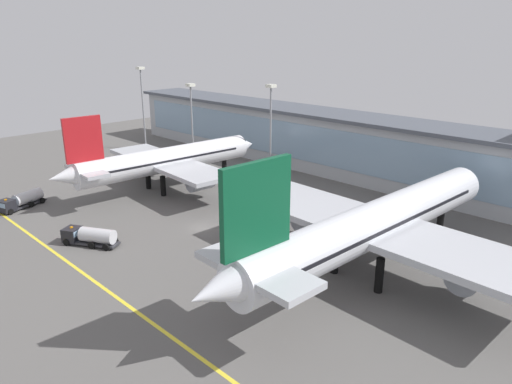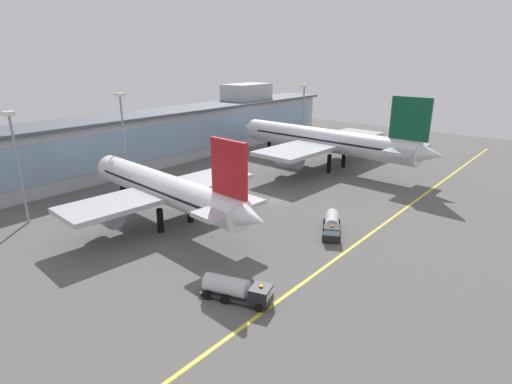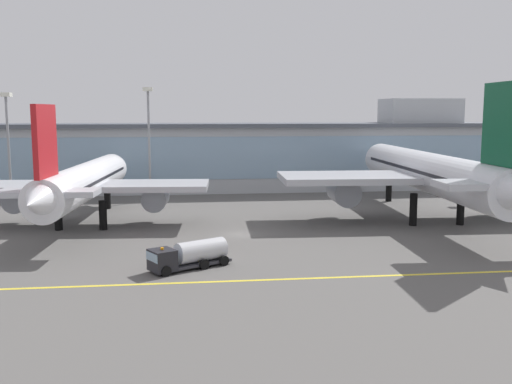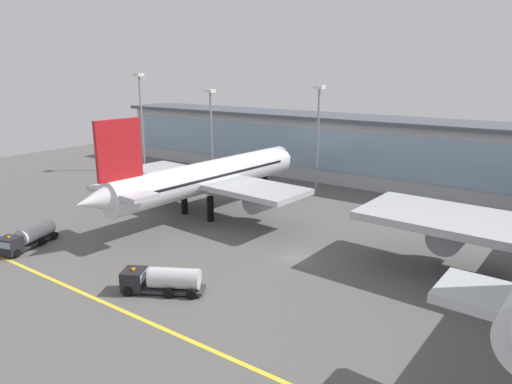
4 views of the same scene
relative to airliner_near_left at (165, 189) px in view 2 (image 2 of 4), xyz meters
name	(u,v)px [view 2 (image 2 of 4)]	position (x,y,z in m)	size (l,w,h in m)	color
ground_plane	(277,201)	(21.82, -8.38, -6.36)	(207.39, 207.39, 0.00)	#5B5956
taxiway_centreline_stripe	(378,228)	(21.82, -30.38, -6.35)	(165.91, 0.50, 0.01)	yellow
terminal_building	(148,138)	(23.42, 36.38, 1.11)	(151.14, 14.00, 19.33)	#ADB2B7
airliner_near_left	(165,189)	(0.00, 0.00, 0.00)	(36.23, 47.97, 17.39)	black
airliner_near_right	(326,141)	(51.23, -2.15, 0.92)	(45.47, 60.14, 19.90)	black
fuel_tanker_truck	(332,225)	(14.62, -25.24, -4.85)	(9.07, 6.56, 2.90)	black
baggage_tug_near	(238,290)	(-10.19, -26.52, -4.85)	(5.24, 9.35, 2.90)	black
apron_light_mast_centre	(123,126)	(7.95, 23.54, 7.61)	(1.80, 1.80, 20.96)	gray
apron_light_mast_east	(304,104)	(75.51, 21.10, 6.66)	(1.80, 1.80, 19.28)	gray
apron_light_mast_far_east	(15,150)	(-15.81, 19.31, 6.95)	(1.80, 1.80, 19.79)	gray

